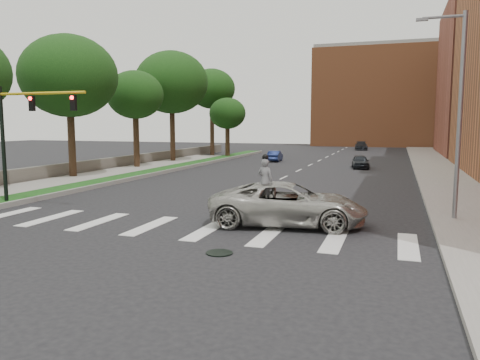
# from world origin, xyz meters

# --- Properties ---
(ground_plane) EXTENTS (160.00, 160.00, 0.00)m
(ground_plane) POSITION_xyz_m (0.00, 0.00, 0.00)
(ground_plane) COLOR black
(ground_plane) RESTS_ON ground
(grass_median) EXTENTS (2.00, 60.00, 0.25)m
(grass_median) POSITION_xyz_m (-11.50, 20.00, 0.12)
(grass_median) COLOR #134212
(grass_median) RESTS_ON ground
(median_curb) EXTENTS (0.20, 60.00, 0.28)m
(median_curb) POSITION_xyz_m (-10.45, 20.00, 0.14)
(median_curb) COLOR gray
(median_curb) RESTS_ON ground
(sidewalk_left) EXTENTS (4.00, 60.00, 0.18)m
(sidewalk_left) POSITION_xyz_m (-14.50, 10.00, 0.09)
(sidewalk_left) COLOR gray
(sidewalk_left) RESTS_ON ground
(sidewalk_right) EXTENTS (5.00, 90.00, 0.18)m
(sidewalk_right) POSITION_xyz_m (12.50, 25.00, 0.09)
(sidewalk_right) COLOR gray
(sidewalk_right) RESTS_ON ground
(stone_wall) EXTENTS (0.50, 56.00, 1.10)m
(stone_wall) POSITION_xyz_m (-17.00, 22.00, 0.55)
(stone_wall) COLOR #59544C
(stone_wall) RESTS_ON ground
(manhole) EXTENTS (0.90, 0.90, 0.04)m
(manhole) POSITION_xyz_m (3.00, -2.00, 0.02)
(manhole) COLOR black
(manhole) RESTS_ON ground
(building_backdrop) EXTENTS (26.00, 14.00, 18.00)m
(building_backdrop) POSITION_xyz_m (6.00, 78.00, 9.00)
(building_backdrop) COLOR #A55B34
(building_backdrop) RESTS_ON ground
(streetlight) EXTENTS (2.05, 0.20, 9.00)m
(streetlight) POSITION_xyz_m (10.90, 6.00, 4.90)
(streetlight) COLOR slate
(streetlight) RESTS_ON ground
(traffic_signal) EXTENTS (5.30, 0.23, 6.20)m
(traffic_signal) POSITION_xyz_m (-9.78, 3.00, 4.15)
(traffic_signal) COLOR black
(traffic_signal) RESTS_ON ground
(stilt_performer) EXTENTS (0.83, 0.58, 3.04)m
(stilt_performer) POSITION_xyz_m (3.26, 2.73, 1.23)
(stilt_performer) COLOR black
(stilt_performer) RESTS_ON ground
(suv_crossing) EXTENTS (6.96, 3.94, 1.83)m
(suv_crossing) POSITION_xyz_m (4.20, 3.00, 0.92)
(suv_crossing) COLOR #A4A29B
(suv_crossing) RESTS_ON ground
(car_near) EXTENTS (2.04, 3.95, 1.28)m
(car_near) POSITION_xyz_m (5.19, 29.90, 0.64)
(car_near) COLOR black
(car_near) RESTS_ON ground
(car_mid) EXTENTS (1.56, 3.74, 1.20)m
(car_mid) POSITION_xyz_m (-4.62, 35.25, 0.60)
(car_mid) COLOR navy
(car_mid) RESTS_ON ground
(car_far) EXTENTS (2.39, 4.85, 1.36)m
(car_far) POSITION_xyz_m (2.96, 61.64, 0.68)
(car_far) COLOR black
(car_far) RESTS_ON ground
(tree_2) EXTENTS (7.42, 7.42, 11.07)m
(tree_2) POSITION_xyz_m (-15.68, 14.34, 7.89)
(tree_2) COLOR black
(tree_2) RESTS_ON ground
(tree_3) EXTENTS (5.32, 5.32, 9.23)m
(tree_3) POSITION_xyz_m (-15.07, 22.90, 6.91)
(tree_3) COLOR black
(tree_3) RESTS_ON ground
(tree_4) EXTENTS (7.98, 7.98, 12.12)m
(tree_4) POSITION_xyz_m (-15.13, 30.61, 8.70)
(tree_4) COLOR black
(tree_4) RESTS_ON ground
(tree_5) EXTENTS (6.23, 6.23, 11.51)m
(tree_5) POSITION_xyz_m (-15.26, 42.60, 8.80)
(tree_5) COLOR black
(tree_5) RESTS_ON ground
(tree_6) EXTENTS (4.54, 4.54, 7.45)m
(tree_6) POSITION_xyz_m (-11.66, 38.79, 5.46)
(tree_6) COLOR black
(tree_6) RESTS_ON ground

